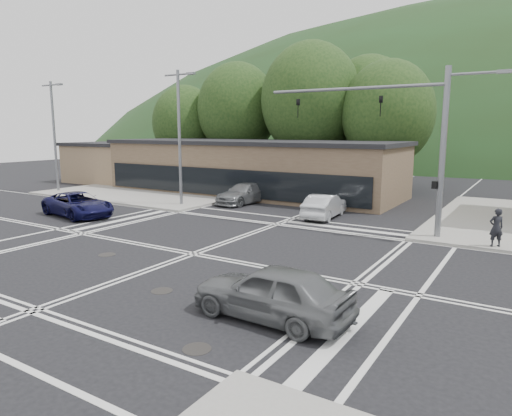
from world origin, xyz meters
The scene contains 19 objects.
ground centered at (0.00, 0.00, 0.00)m, with size 120.00×120.00×0.00m, color black.
sidewalk_nw centered at (-15.00, 15.00, 0.07)m, with size 16.00×16.00×0.15m, color gray.
commercial_row centered at (-8.00, 17.00, 2.00)m, with size 24.00×8.00×4.00m, color brown.
commercial_nw centered at (-24.00, 17.00, 1.80)m, with size 8.00×7.00×3.60m, color #846B4F.
hill_north centered at (0.00, 90.00, 0.00)m, with size 252.00×126.00×140.00m, color #213919.
tree_n_a centered at (-14.00, 24.00, 7.14)m, with size 8.00×8.00×11.75m.
tree_n_b centered at (-6.00, 24.00, 7.79)m, with size 9.00×9.00×12.98m.
tree_n_c centered at (1.00, 24.00, 6.49)m, with size 7.60×7.60×10.87m.
tree_n_d centered at (-20.00, 23.00, 5.84)m, with size 6.80×6.80×9.76m.
tree_n_e centered at (-2.00, 28.00, 7.14)m, with size 8.40×8.40×11.98m.
streetlight_nw centered at (-8.44, 9.00, 5.05)m, with size 2.50×0.25×9.00m.
streetlight_w centered at (-21.94, 9.00, 5.05)m, with size 2.50×0.25×9.00m.
signal_mast_ne centered at (6.95, 8.20, 5.07)m, with size 11.65×0.30×8.00m.
car_blue_west centered at (-11.34, 2.92, 0.73)m, with size 2.41×5.22×1.45m, color #0C0C35.
car_grey_center centered at (6.14, -4.02, 0.78)m, with size 1.84×4.57×1.56m, color #5B5E60.
car_queue_a centered at (1.45, 10.35, 0.70)m, with size 1.49×4.27×1.41m, color #A6A9AD.
car_queue_b centered at (1.00, 19.29, 0.73)m, with size 1.71×4.26×1.45m, color silver.
car_northbound centered at (-5.50, 12.31, 0.71)m, with size 2.00×4.92×1.43m, color slate.
pedestrian centered at (10.71, 7.50, 0.99)m, with size 0.61×0.40×1.68m, color black.
Camera 1 is at (12.07, -14.38, 5.18)m, focal length 32.00 mm.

